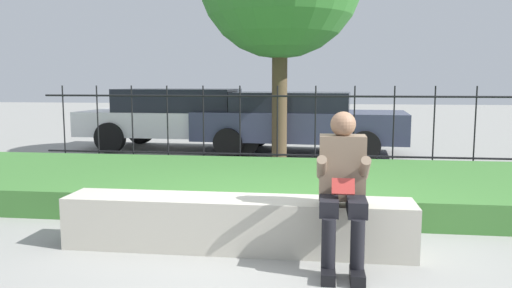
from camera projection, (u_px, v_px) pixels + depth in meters
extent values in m
plane|color=gray|center=(274.00, 250.00, 4.51)|extent=(60.00, 60.00, 0.00)
cube|color=#B7B2A3|center=(237.00, 224.00, 4.52)|extent=(3.15, 0.47, 0.47)
cube|color=gray|center=(237.00, 245.00, 4.55)|extent=(3.02, 0.44, 0.08)
cube|color=black|center=(328.00, 275.00, 3.82)|extent=(0.11, 0.26, 0.09)
cylinder|color=black|center=(328.00, 243.00, 3.85)|extent=(0.11, 0.11, 0.38)
cube|color=black|center=(329.00, 204.00, 4.02)|extent=(0.15, 0.42, 0.13)
cube|color=black|center=(357.00, 277.00, 3.79)|extent=(0.11, 0.26, 0.09)
cylinder|color=black|center=(357.00, 244.00, 3.82)|extent=(0.11, 0.11, 0.38)
cube|color=black|center=(356.00, 205.00, 3.99)|extent=(0.15, 0.42, 0.13)
cube|color=#7A6651|center=(342.00, 167.00, 4.18)|extent=(0.38, 0.24, 0.54)
sphere|color=#8C664C|center=(343.00, 124.00, 4.12)|extent=(0.21, 0.21, 0.21)
cylinder|color=#7A6651|center=(322.00, 168.00, 4.04)|extent=(0.08, 0.29, 0.24)
cylinder|color=#7A6651|center=(365.00, 169.00, 4.00)|extent=(0.08, 0.29, 0.24)
cube|color=#B2332D|center=(343.00, 187.00, 3.94)|extent=(0.18, 0.09, 0.13)
cube|color=#3D7533|center=(289.00, 185.00, 6.59)|extent=(10.87, 2.86, 0.31)
cylinder|color=black|center=(296.00, 155.00, 8.38)|extent=(8.87, 0.03, 0.03)
cylinder|color=black|center=(297.00, 96.00, 8.26)|extent=(8.87, 0.03, 0.03)
cylinder|color=black|center=(64.00, 126.00, 8.85)|extent=(0.02, 0.02, 1.45)
cylinder|color=black|center=(98.00, 127.00, 8.77)|extent=(0.02, 0.02, 1.45)
cylinder|color=black|center=(133.00, 127.00, 8.69)|extent=(0.02, 0.02, 1.45)
cylinder|color=black|center=(168.00, 128.00, 8.61)|extent=(0.02, 0.02, 1.45)
cylinder|color=black|center=(204.00, 128.00, 8.53)|extent=(0.02, 0.02, 1.45)
cylinder|color=black|center=(240.00, 129.00, 8.45)|extent=(0.02, 0.02, 1.45)
cylinder|color=black|center=(277.00, 129.00, 8.37)|extent=(0.02, 0.02, 1.45)
cylinder|color=black|center=(315.00, 130.00, 8.29)|extent=(0.02, 0.02, 1.45)
cylinder|color=black|center=(354.00, 130.00, 8.21)|extent=(0.02, 0.02, 1.45)
cylinder|color=black|center=(393.00, 130.00, 8.13)|extent=(0.02, 0.02, 1.45)
cylinder|color=black|center=(434.00, 131.00, 8.05)|extent=(0.02, 0.02, 1.45)
cylinder|color=black|center=(475.00, 131.00, 7.96)|extent=(0.02, 0.02, 1.45)
cube|color=silver|center=(187.00, 123.00, 11.17)|extent=(4.77, 1.89, 0.53)
cube|color=black|center=(179.00, 100.00, 11.14)|extent=(2.65, 1.59, 0.49)
cylinder|color=black|center=(243.00, 140.00, 10.15)|extent=(0.66, 0.23, 0.65)
cylinder|color=black|center=(257.00, 132.00, 11.75)|extent=(0.66, 0.23, 0.65)
cylinder|color=black|center=(110.00, 138.00, 10.65)|extent=(0.66, 0.23, 0.65)
cylinder|color=black|center=(141.00, 130.00, 12.25)|extent=(0.66, 0.23, 0.65)
cube|color=#383D56|center=(300.00, 125.00, 10.57)|extent=(4.47, 2.07, 0.60)
cube|color=black|center=(292.00, 102.00, 10.54)|extent=(2.50, 1.71, 0.40)
cylinder|color=black|center=(365.00, 146.00, 9.50)|extent=(0.61, 0.24, 0.59)
cylinder|color=black|center=(364.00, 136.00, 11.17)|extent=(0.61, 0.24, 0.59)
cylinder|color=black|center=(228.00, 143.00, 10.04)|extent=(0.61, 0.24, 0.59)
cylinder|color=black|center=(247.00, 134.00, 11.71)|extent=(0.61, 0.24, 0.59)
cylinder|color=#4C3D28|center=(280.00, 92.00, 9.41)|extent=(0.29, 0.29, 2.63)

